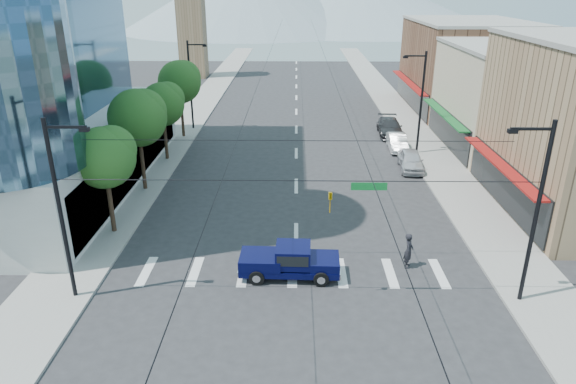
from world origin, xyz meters
name	(u,v)px	position (x,y,z in m)	size (l,w,h in m)	color
ground	(296,288)	(0.00, 0.00, 0.00)	(160.00, 160.00, 0.00)	#28282B
sidewalk_left	(199,107)	(-12.00, 40.00, 0.07)	(4.00, 120.00, 0.15)	gray
sidewalk_right	(394,108)	(12.00, 40.00, 0.07)	(4.00, 120.00, 0.15)	gray
shop_mid	(519,100)	(20.00, 24.00, 4.50)	(12.00, 14.00, 9.00)	tan
shop_far	(465,67)	(20.00, 40.00, 5.00)	(12.00, 18.00, 10.00)	brown
clock_tower	(190,8)	(-16.50, 62.00, 10.64)	(4.80, 4.80, 20.40)	#8C6B4C
tree_near	(107,155)	(-11.07, 6.10, 4.99)	(3.65, 3.64, 6.71)	black
tree_midnear	(140,116)	(-11.07, 13.10, 5.59)	(4.09, 4.09, 7.52)	black
tree_midfar	(164,103)	(-11.07, 20.10, 4.99)	(3.65, 3.64, 6.71)	black
tree_far	(181,81)	(-11.07, 27.10, 5.59)	(4.09, 4.09, 7.52)	black
signal_rig	(301,213)	(0.19, -1.00, 4.64)	(21.80, 0.20, 9.00)	black
lamp_pole_nw	(191,82)	(-10.67, 30.00, 4.94)	(2.00, 0.25, 9.00)	black
lamp_pole_ne	(420,99)	(10.67, 22.00, 4.94)	(2.00, 0.25, 9.00)	black
pickup_truck	(289,260)	(-0.37, 1.15, 0.93)	(5.31, 2.18, 1.78)	#070935
pedestrian	(409,251)	(6.03, 2.19, 0.99)	(0.72, 0.47, 1.98)	black
parked_car_near	(411,160)	(9.40, 17.88, 0.78)	(1.84, 4.57, 1.56)	silver
parked_car_mid	(397,142)	(9.26, 23.25, 0.73)	(1.54, 4.40, 1.45)	white
parked_car_far	(390,127)	(9.40, 28.10, 0.81)	(2.27, 5.57, 1.62)	#302F32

